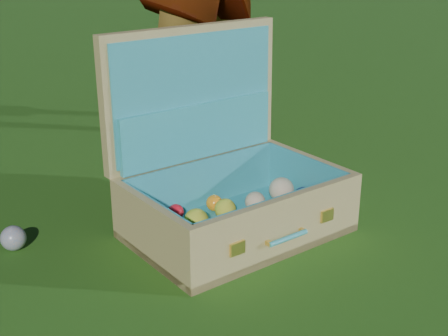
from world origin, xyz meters
TOP-DOWN VIEW (x-y plane):
  - ground at (0.00, 0.00)m, footprint 60.00×60.00m
  - stray_ball at (-0.72, 0.09)m, footprint 0.07×0.07m
  - suitcase at (-0.18, -0.05)m, footprint 0.61×0.49m

SIDE VIEW (x-z plane):
  - ground at x=0.00m, z-range 0.00..0.00m
  - stray_ball at x=-0.72m, z-range 0.00..0.07m
  - suitcase at x=-0.18m, z-range -0.12..0.42m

